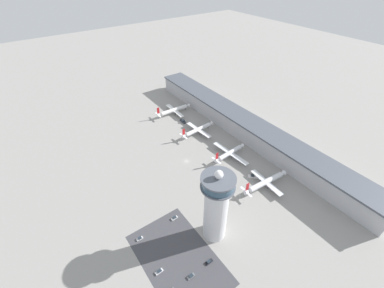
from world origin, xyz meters
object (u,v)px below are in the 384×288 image
(service_truck_catering, at_px, (253,176))
(car_maroon_suv, at_px, (140,239))
(airplane_gate_alpha, at_px, (174,110))
(car_black_suv, at_px, (174,218))
(car_white_wagon, at_px, (191,276))
(airplane_gate_delta, at_px, (266,182))
(control_tower, at_px, (216,206))
(car_green_van, at_px, (159,272))
(service_truck_fuel, at_px, (183,121))
(airplane_gate_charlie, at_px, (230,153))
(car_navy_sedan, at_px, (209,262))
(airplane_gate_bravo, at_px, (198,130))

(service_truck_catering, xyz_separation_m, car_maroon_suv, (-2.79, -99.94, -0.33))
(airplane_gate_alpha, bearing_deg, car_black_suv, -32.26)
(car_white_wagon, bearing_deg, service_truck_catering, 112.22)
(airplane_gate_alpha, xyz_separation_m, service_truck_catering, (122.97, -2.12, -3.33))
(airplane_gate_delta, xyz_separation_m, car_maroon_suv, (-15.08, -100.17, -3.96))
(control_tower, height_order, car_green_van, control_tower)
(service_truck_catering, distance_m, car_maroon_suv, 99.98)
(service_truck_fuel, bearing_deg, service_truck_catering, -0.03)
(airplane_gate_delta, relative_size, service_truck_catering, 5.20)
(airplane_gate_delta, height_order, service_truck_fuel, airplane_gate_delta)
(control_tower, relative_size, car_green_van, 11.47)
(car_black_suv, bearing_deg, airplane_gate_charlie, 109.81)
(control_tower, xyz_separation_m, car_white_wagon, (14.42, -28.47, -26.71))
(airplane_gate_charlie, xyz_separation_m, car_navy_sedan, (65.16, -75.06, -3.97))
(control_tower, bearing_deg, airplane_gate_alpha, 157.19)
(airplane_gate_alpha, xyz_separation_m, airplane_gate_delta, (135.26, -1.89, 0.30))
(control_tower, xyz_separation_m, airplane_gate_bravo, (-96.95, 59.05, -22.65))
(car_black_suv, bearing_deg, service_truck_catering, 87.52)
(airplane_gate_bravo, height_order, car_green_van, airplane_gate_bravo)
(car_green_van, bearing_deg, airplane_gate_charlie, 117.50)
(airplane_gate_alpha, height_order, airplane_gate_bravo, airplane_gate_alpha)
(service_truck_catering, relative_size, car_white_wagon, 1.78)
(airplane_gate_charlie, height_order, car_maroon_suv, airplane_gate_charlie)
(airplane_gate_delta, height_order, car_green_van, airplane_gate_delta)
(airplane_gate_charlie, distance_m, car_navy_sedan, 99.47)
(car_green_van, bearing_deg, control_tower, 92.36)
(airplane_gate_bravo, xyz_separation_m, airplane_gate_delta, (88.15, -0.35, -0.10))
(airplane_gate_charlie, relative_size, service_truck_fuel, 4.75)
(service_truck_fuel, height_order, car_black_suv, service_truck_fuel)
(service_truck_catering, distance_m, service_truck_fuel, 102.24)
(airplane_gate_alpha, xyz_separation_m, airplane_gate_bravo, (47.11, -1.55, 0.40))
(airplane_gate_bravo, relative_size, car_maroon_suv, 9.11)
(service_truck_catering, bearing_deg, airplane_gate_bravo, 179.57)
(car_maroon_suv, bearing_deg, car_navy_sedan, 35.13)
(car_navy_sedan, distance_m, car_white_wagon, 13.56)
(airplane_gate_delta, relative_size, car_green_van, 8.64)
(car_white_wagon, xyz_separation_m, car_green_van, (-12.70, -13.35, 0.05))
(service_truck_fuel, height_order, car_maroon_suv, service_truck_fuel)
(car_green_van, distance_m, car_black_suv, 37.35)
(car_white_wagon, xyz_separation_m, car_black_suv, (-38.69, 13.47, 0.05))
(airplane_gate_alpha, bearing_deg, airplane_gate_charlie, -0.29)
(airplane_gate_alpha, relative_size, service_truck_catering, 5.17)
(airplane_gate_bravo, relative_size, car_black_suv, 8.15)
(service_truck_catering, distance_m, car_green_van, 102.86)
(service_truck_fuel, distance_m, car_black_suv, 123.37)
(service_truck_catering, bearing_deg, car_green_van, -77.18)
(control_tower, height_order, service_truck_fuel, control_tower)
(airplane_gate_delta, height_order, car_black_suv, airplane_gate_delta)
(airplane_gate_bravo, bearing_deg, airplane_gate_alpha, 178.12)
(airplane_gate_alpha, relative_size, car_black_suv, 8.68)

